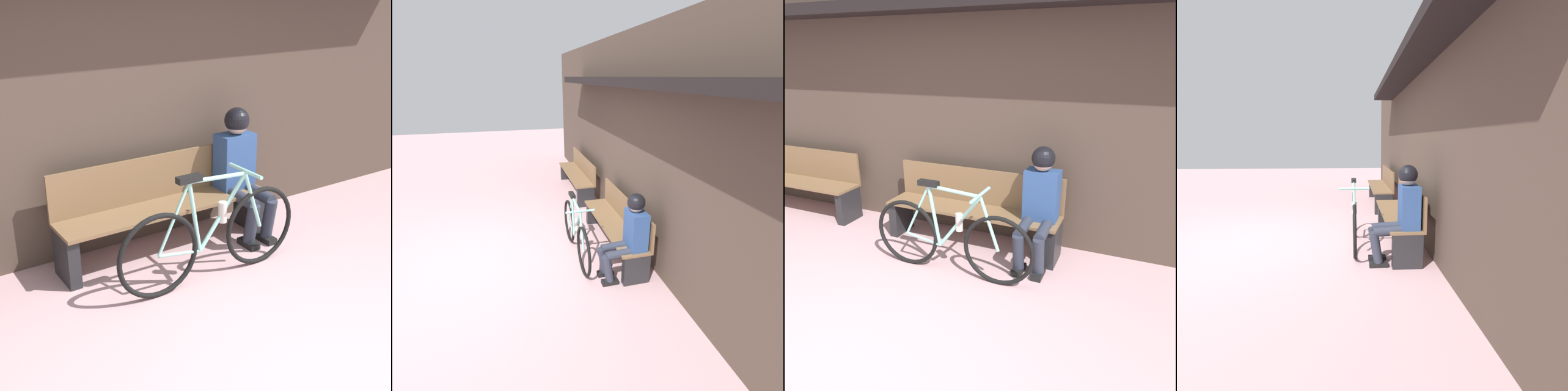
% 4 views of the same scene
% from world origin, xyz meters
% --- Properties ---
extents(ground_plane, '(24.00, 24.00, 0.00)m').
position_xyz_m(ground_plane, '(0.00, 0.00, 0.00)').
color(ground_plane, '#C69EA3').
extents(storefront_wall, '(12.00, 0.56, 3.20)m').
position_xyz_m(storefront_wall, '(0.00, 2.31, 1.66)').
color(storefront_wall, '#4C3D33').
rests_on(storefront_wall, ground_plane).
extents(park_bench_near, '(1.95, 0.42, 0.85)m').
position_xyz_m(park_bench_near, '(0.09, 1.95, 0.41)').
color(park_bench_near, brown).
rests_on(park_bench_near, ground_plane).
extents(bicycle, '(1.67, 0.40, 0.93)m').
position_xyz_m(bicycle, '(0.15, 1.28, 0.38)').
color(bicycle, black).
rests_on(bicycle, ground_plane).
extents(person_seated, '(0.34, 0.60, 1.20)m').
position_xyz_m(person_seated, '(0.85, 1.84, 0.69)').
color(person_seated, '#2D3342').
rests_on(person_seated, ground_plane).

